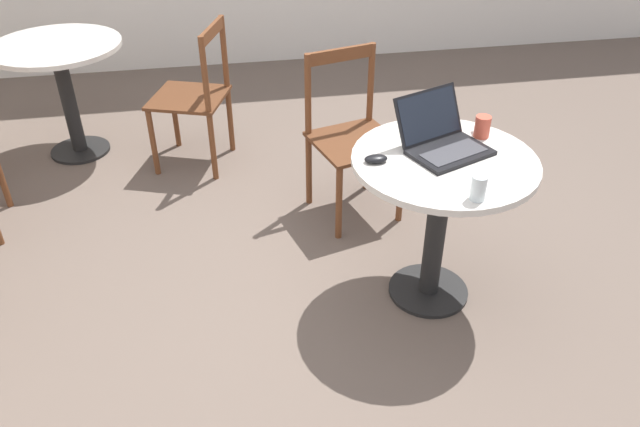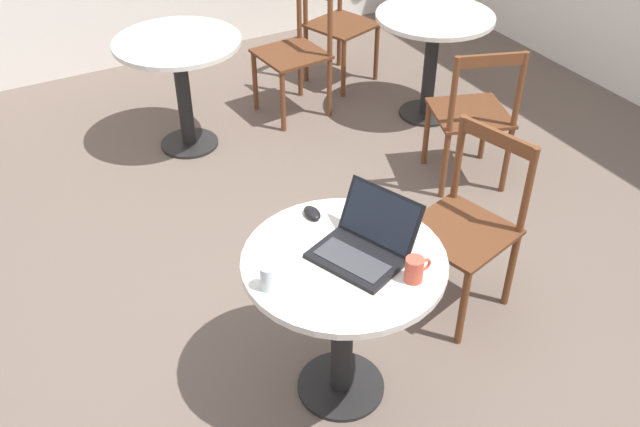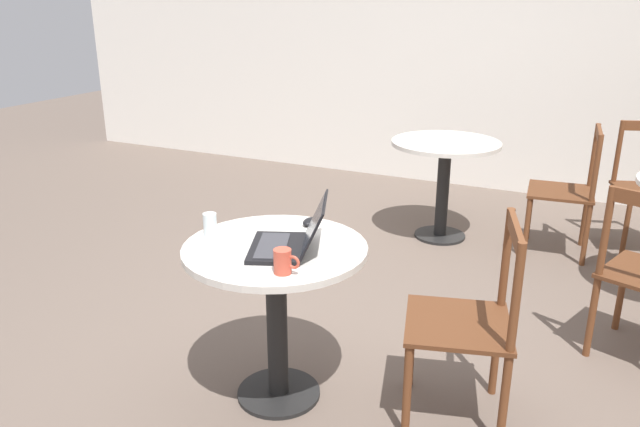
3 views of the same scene
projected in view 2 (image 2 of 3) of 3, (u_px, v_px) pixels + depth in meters
The scene contains 12 objects.
ground_plane at pixel (299, 304), 3.62m from camera, with size 16.00×16.00×0.00m, color #66564C.
cafe_table_near at pixel (343, 291), 2.85m from camera, with size 0.80×0.80×0.76m.
cafe_table_mid at pixel (433, 39), 4.87m from camera, with size 0.80×0.80×0.76m.
cafe_table_far at pixel (180, 66), 4.53m from camera, with size 0.80×0.80×0.76m.
chair_near_right at pixel (467, 226), 3.38m from camera, with size 0.54×0.54×0.92m.
chair_mid_back at pixel (337, 23), 5.42m from camera, with size 0.55×0.55×0.92m.
chair_mid_front at pixel (473, 116), 4.25m from camera, with size 0.56×0.56×0.92m.
chair_far_right at pixel (297, 52), 4.99m from camera, with size 0.48×0.48×0.92m.
laptop at pixel (363, 245), 2.74m from camera, with size 0.42×0.43×0.22m.
mouse at pixel (312, 213), 2.95m from camera, with size 0.06×0.10×0.03m.
mug at pixel (415, 269), 2.62m from camera, with size 0.11×0.07×0.10m.
drinking_glass at pixel (268, 277), 2.58m from camera, with size 0.06×0.06×0.10m.
Camera 2 is at (-1.17, -2.36, 2.53)m, focal length 40.00 mm.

